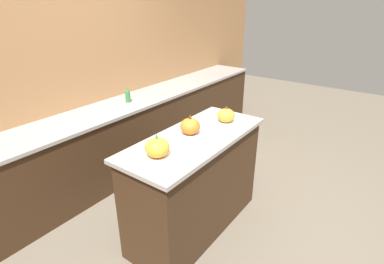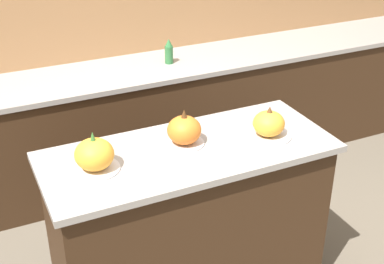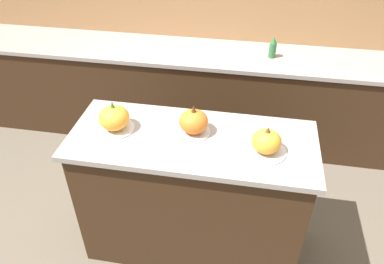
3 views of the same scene
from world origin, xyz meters
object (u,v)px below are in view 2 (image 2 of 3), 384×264
(pumpkin_cake_center, at_px, (183,131))
(bottle_tall, at_px, (169,52))
(pumpkin_cake_left, at_px, (94,155))
(pumpkin_cake_right, at_px, (269,125))

(pumpkin_cake_center, height_order, bottle_tall, pumpkin_cake_center)
(pumpkin_cake_left, xyz_separation_m, bottle_tall, (0.92, 1.32, -0.07))
(pumpkin_cake_center, bearing_deg, pumpkin_cake_right, -14.06)
(pumpkin_cake_left, bearing_deg, pumpkin_cake_right, -3.79)
(pumpkin_cake_left, distance_m, pumpkin_cake_center, 0.46)
(pumpkin_cake_right, distance_m, bottle_tall, 1.39)
(pumpkin_cake_right, bearing_deg, pumpkin_cake_center, 165.94)
(pumpkin_cake_center, height_order, pumpkin_cake_right, pumpkin_cake_center)
(pumpkin_cake_left, relative_size, pumpkin_cake_center, 1.12)
(pumpkin_cake_center, distance_m, pumpkin_cake_right, 0.44)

